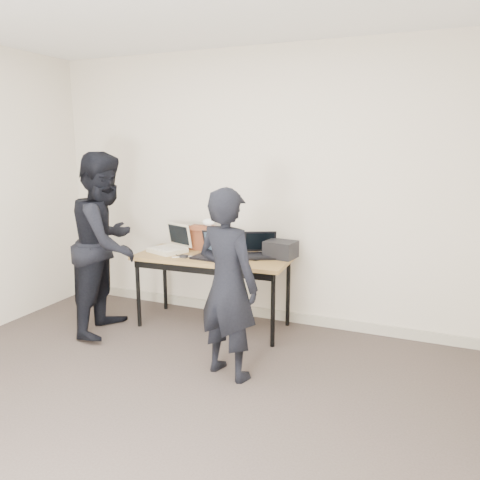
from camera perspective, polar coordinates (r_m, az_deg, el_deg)
The scene contains 13 objects.
room at distance 2.74m, azimuth -15.03°, elevation 2.06°, with size 4.60×4.60×2.80m.
desk at distance 4.55m, azimuth -3.38°, elevation -2.68°, with size 1.52×0.71×0.72m.
laptop_beige at distance 4.76m, azimuth -8.51°, elevation -0.75°, with size 0.43×0.42×0.27m.
laptop_center at distance 4.47m, azimuth -3.37°, elevation -1.42°, with size 0.33×0.32×0.24m.
laptop_right at distance 4.51m, azimuth 2.53°, elevation -1.33°, with size 0.41×0.41×0.23m.
leather_satchel at distance 4.78m, azimuth -4.16°, elevation 0.32°, with size 0.36×0.18×0.25m.
tissue at distance 4.75m, azimuth -3.84°, elevation 2.16°, with size 0.13×0.10×0.08m, color white.
equipment_box at distance 4.46m, azimuth 4.98°, elevation -1.15°, with size 0.28×0.24×0.16m, color black.
power_brick at distance 4.49m, azimuth -6.87°, elevation -1.99°, with size 0.07×0.04×0.03m, color black.
cables at distance 4.52m, azimuth -2.82°, elevation -1.94°, with size 1.14×0.49×0.01m.
person_typist at distance 3.57m, azimuth -1.52°, elevation -5.41°, with size 0.54×0.35×1.48m, color black.
person_observer at distance 4.60m, azimuth -15.91°, elevation -0.42°, with size 0.83×0.65×1.72m, color black.
baseboard at distance 4.99m, azimuth 1.74°, elevation -8.71°, with size 4.50×0.03×0.10m, color #A9A18C.
Camera 1 is at (1.66, -2.13, 1.79)m, focal length 35.00 mm.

